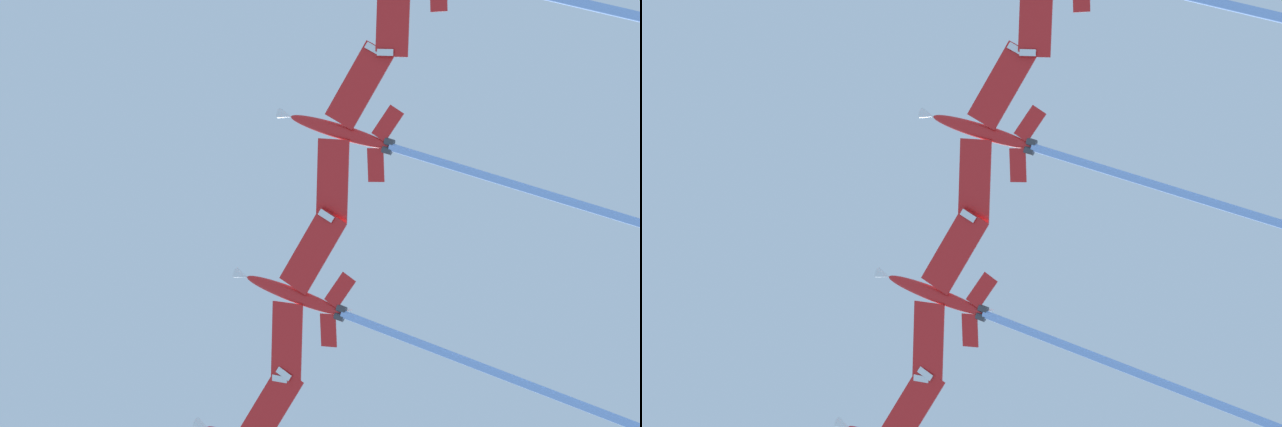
% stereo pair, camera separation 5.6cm
% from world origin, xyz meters
% --- Properties ---
extents(jet_inner_left, '(44.41, 19.82, 20.70)m').
position_xyz_m(jet_inner_left, '(2.56, -1.62, 110.72)').
color(jet_inner_left, red).
extents(jet_centre, '(45.23, 19.80, 21.80)m').
position_xyz_m(jet_centre, '(5.59, -19.82, 109.68)').
color(jet_centre, red).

